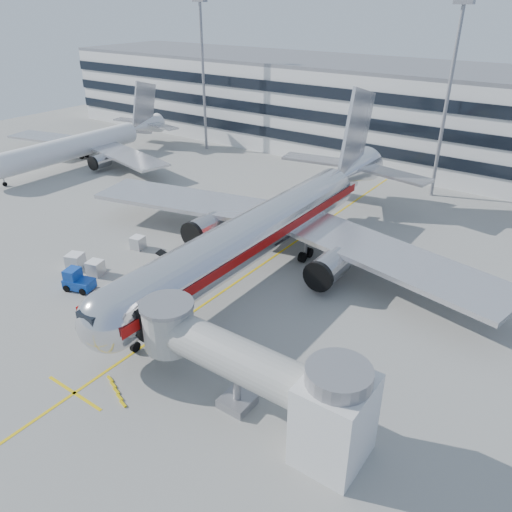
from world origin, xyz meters
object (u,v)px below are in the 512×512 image
Objects in this scene: cargo_container_right at (138,243)px; baggage_tug at (77,281)px; belt_loader at (172,266)px; cargo_container_front at (76,261)px; main_jet at (270,224)px; cargo_container_left at (95,268)px; ramp_worker at (140,298)px.

baggage_tug is at bearing -79.05° from cargo_container_right.
belt_loader is 2.21× the size of cargo_container_front.
main_jet reaches higher than cargo_container_left.
belt_loader is 1.39× the size of baggage_tug.
ramp_worker is at bearing -9.84° from cargo_container_left.
baggage_tug is at bearing -122.63° from belt_loader.
main_jet is 11.34m from belt_loader.
baggage_tug is 1.75× the size of ramp_worker.
cargo_container_front is at bearing 156.02° from ramp_worker.
cargo_container_front is at bearing -172.62° from cargo_container_left.
cargo_container_right is (-0.96, 6.77, -0.04)m from cargo_container_left.
belt_loader is at bearing -129.87° from main_jet.
baggage_tug is 1.83× the size of cargo_container_left.
baggage_tug is at bearing -126.47° from main_jet.
belt_loader is at bearing -13.35° from cargo_container_right.
belt_loader is at bearing 90.37° from ramp_worker.
ramp_worker is (8.26, -1.43, 0.15)m from cargo_container_left.
main_jet is 24.83× the size of cargo_container_front.
cargo_container_right is 0.77× the size of cargo_container_front.
ramp_worker is (7.36, 1.47, -0.02)m from baggage_tug.
cargo_container_front reaches higher than cargo_container_right.
cargo_container_left is at bearing 151.73° from ramp_worker.
cargo_container_front is at bearing 145.45° from baggage_tug.
main_jet reaches higher than belt_loader.
cargo_container_right is at bearing 166.65° from belt_loader.
belt_loader is 2.86× the size of cargo_container_right.
ramp_worker is at bearing -41.62° from cargo_container_right.
cargo_container_front is at bearing -104.34° from cargo_container_right.
belt_loader reaches higher than cargo_container_front.
baggage_tug is at bearing -72.64° from cargo_container_left.
cargo_container_left is 6.84m from cargo_container_right.
cargo_container_left is 2.81m from cargo_container_front.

